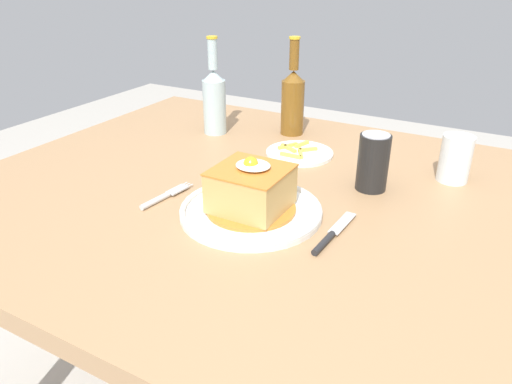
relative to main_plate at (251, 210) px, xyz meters
name	(u,v)px	position (x,y,z in m)	size (l,w,h in m)	color
dining_table	(286,231)	(0.03, 0.11, -0.10)	(1.42, 1.06, 0.73)	#A87F56
main_plate	(251,210)	(0.00, 0.00, 0.00)	(0.28, 0.28, 0.02)	white
sandwich_meal	(251,190)	(0.00, 0.00, 0.04)	(0.18, 0.18, 0.11)	orange
fork	(163,197)	(-0.19, -0.03, 0.00)	(0.03, 0.14, 0.01)	silver
knife	(329,237)	(0.17, -0.02, 0.00)	(0.02, 0.17, 0.01)	#262628
soda_can	(373,162)	(0.17, 0.23, 0.05)	(0.07, 0.07, 0.12)	black
beer_bottle_amber	(293,99)	(-0.14, 0.47, 0.09)	(0.06, 0.06, 0.27)	brown
beer_bottle_clear	(214,98)	(-0.33, 0.37, 0.09)	(0.06, 0.06, 0.27)	#ADC6CC
drinking_glass	(455,162)	(0.32, 0.36, 0.04)	(0.07, 0.07, 0.10)	gold
side_plate_fries	(299,153)	(-0.05, 0.33, 0.00)	(0.17, 0.17, 0.02)	white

